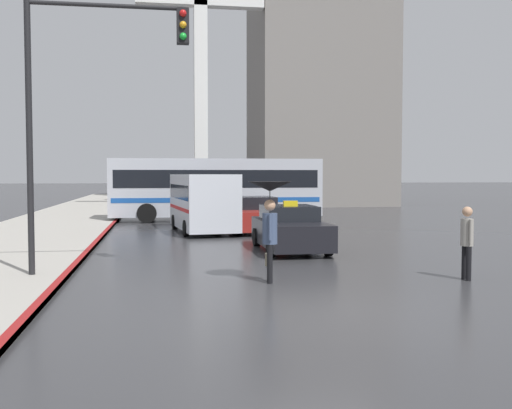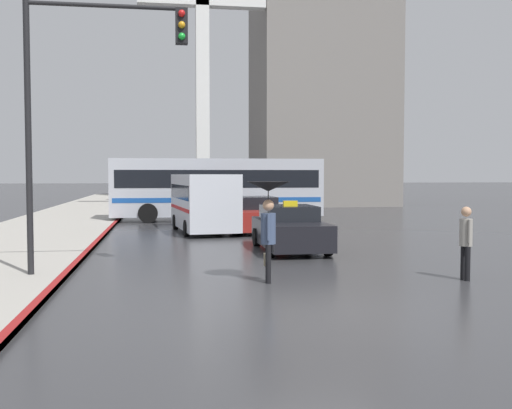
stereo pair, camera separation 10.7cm
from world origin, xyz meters
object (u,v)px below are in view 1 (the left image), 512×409
object	(u,v)px
city_bus	(216,186)
ambulance_van	(203,200)
taxi	(290,230)
monument_cross	(201,45)
sedan_red	(255,215)
pedestrian_with_umbrella	(270,205)
pedestrian_man	(467,237)
traffic_light	(90,82)

from	to	relation	value
city_bus	ambulance_van	bearing A→B (deg)	-9.48
taxi	ambulance_van	world-z (taller)	ambulance_van
city_bus	monument_cross	size ratio (longest dim) A/B	0.54
ambulance_van	city_bus	world-z (taller)	city_bus
taxi	city_bus	world-z (taller)	city_bus
sedan_red	pedestrian_with_umbrella	bearing A→B (deg)	82.41
taxi	monument_cross	bearing A→B (deg)	-87.15
sedan_red	taxi	bearing A→B (deg)	90.68
ambulance_van	city_bus	size ratio (longest dim) A/B	0.52
taxi	city_bus	distance (m)	12.60
taxi	pedestrian_man	bearing A→B (deg)	116.04
sedan_red	ambulance_van	xyz separation A→B (m)	(-2.18, 0.06, 0.65)
city_bus	monument_cross	distance (m)	14.40
pedestrian_man	traffic_light	distance (m)	9.21
pedestrian_man	traffic_light	bearing A→B (deg)	-97.32
pedestrian_with_umbrella	pedestrian_man	xyz separation A→B (m)	(4.45, -0.38, -0.75)
ambulance_van	pedestrian_with_umbrella	bearing A→B (deg)	86.57
pedestrian_with_umbrella	traffic_light	size ratio (longest dim) A/B	0.34
sedan_red	pedestrian_man	world-z (taller)	pedestrian_man
city_bus	sedan_red	bearing A→B (deg)	10.85
pedestrian_with_umbrella	monument_cross	bearing A→B (deg)	8.07
ambulance_van	city_bus	xyz separation A→B (m)	(1.10, 6.06, 0.44)
pedestrian_with_umbrella	pedestrian_man	size ratio (longest dim) A/B	1.34
sedan_red	pedestrian_with_umbrella	distance (m)	11.90
city_bus	pedestrian_with_umbrella	xyz separation A→B (m)	(-0.48, -17.86, -0.04)
pedestrian_man	pedestrian_with_umbrella	bearing A→B (deg)	-91.55
pedestrian_with_umbrella	monument_cross	size ratio (longest dim) A/B	0.11
ambulance_van	pedestrian_man	xyz separation A→B (m)	(5.07, -12.19, -0.35)
pedestrian_with_umbrella	monument_cross	distance (m)	30.24
ambulance_van	monument_cross	bearing A→B (deg)	-100.15
sedan_red	ambulance_van	bearing A→B (deg)	-1.51
sedan_red	pedestrian_man	distance (m)	12.47
taxi	monument_cross	xyz separation A→B (m)	(-1.16, 23.33, 10.60)
taxi	pedestrian_man	distance (m)	6.41
sedan_red	pedestrian_man	xyz separation A→B (m)	(2.89, -12.13, 0.30)
pedestrian_man	monument_cross	bearing A→B (deg)	-168.87
pedestrian_man	sedan_red	bearing A→B (deg)	-163.27
pedestrian_man	monument_cross	world-z (taller)	monument_cross
taxi	pedestrian_man	size ratio (longest dim) A/B	2.54
sedan_red	city_bus	world-z (taller)	city_bus
city_bus	traffic_light	bearing A→B (deg)	-13.99
traffic_light	pedestrian_with_umbrella	bearing A→B (deg)	-16.96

